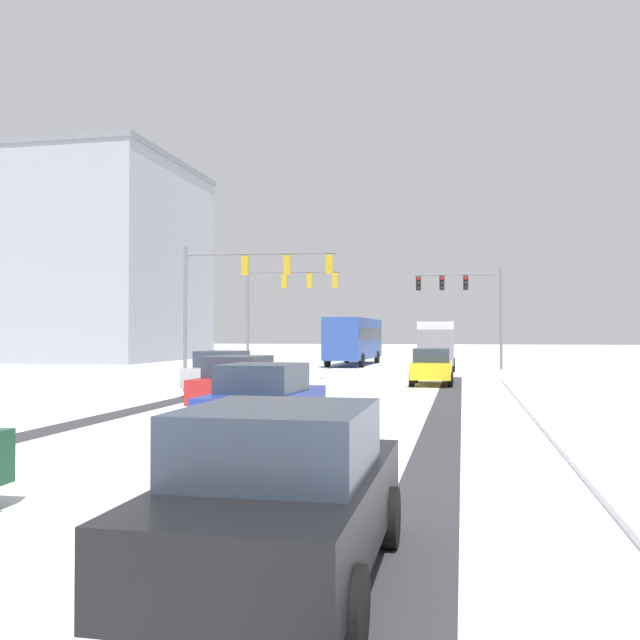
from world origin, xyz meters
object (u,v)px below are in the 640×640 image
(traffic_signal_far_left, at_px, (284,293))
(bus_oncoming, at_px, (354,338))
(car_red_third, at_px, (240,383))
(box_truck_delivery, at_px, (435,344))
(car_blue_fourth, at_px, (264,401))
(car_yellow_cab_lead, at_px, (432,366))
(office_building_far_left_block, at_px, (63,262))
(traffic_signal_far_right, at_px, (466,295))
(car_black_sixth, at_px, (283,494))
(car_silver_second, at_px, (223,372))
(traffic_signal_near_left, at_px, (246,280))

(traffic_signal_far_left, bearing_deg, bus_oncoming, 70.75)
(car_red_third, distance_m, box_truck_delivery, 25.36)
(car_red_third, bearing_deg, car_blue_fourth, -66.28)
(traffic_signal_far_left, xyz_separation_m, car_blue_fourth, (6.63, -27.27, -3.97))
(car_red_third, bearing_deg, car_yellow_cab_lead, 66.65)
(car_yellow_cab_lead, bearing_deg, office_building_far_left_block, 143.86)
(traffic_signal_far_right, distance_m, box_truck_delivery, 3.85)
(car_black_sixth, relative_size, box_truck_delivery, 0.55)
(car_red_third, xyz_separation_m, car_black_sixth, (4.82, -13.45, 0.00))
(car_blue_fourth, bearing_deg, bus_oncoming, 95.69)
(car_blue_fourth, bearing_deg, car_silver_second, 113.88)
(traffic_signal_far_right, distance_m, traffic_signal_far_left, 11.68)
(car_black_sixth, distance_m, bus_oncoming, 44.85)
(car_black_sixth, height_order, bus_oncoming, bus_oncoming)
(traffic_signal_far_left, bearing_deg, car_black_sixth, -75.49)
(car_yellow_cab_lead, height_order, car_silver_second, same)
(car_silver_second, relative_size, box_truck_delivery, 0.56)
(car_red_third, xyz_separation_m, box_truck_delivery, (4.72, 24.90, 0.82))
(car_silver_second, xyz_separation_m, car_black_sixth, (7.34, -19.11, 0.00))
(traffic_signal_far_right, bearing_deg, car_silver_second, -114.15)
(traffic_signal_near_left, height_order, office_building_far_left_block, office_building_far_left_block)
(bus_oncoming, bearing_deg, car_black_sixth, -82.06)
(car_yellow_cab_lead, height_order, car_blue_fourth, same)
(traffic_signal_near_left, distance_m, car_red_third, 13.50)
(car_yellow_cab_lead, bearing_deg, car_black_sixth, -90.57)
(traffic_signal_far_right, distance_m, car_red_third, 27.17)
(traffic_signal_near_left, height_order, box_truck_delivery, traffic_signal_near_left)
(box_truck_delivery, height_order, office_building_far_left_block, office_building_far_left_block)
(car_yellow_cab_lead, height_order, car_red_third, same)
(car_silver_second, xyz_separation_m, office_building_far_left_block, (-25.76, 30.46, 7.82))
(traffic_signal_far_right, height_order, car_black_sixth, traffic_signal_far_right)
(traffic_signal_far_left, xyz_separation_m, traffic_signal_near_left, (0.67, -9.91, 0.05))
(bus_oncoming, xyz_separation_m, office_building_far_left_block, (-26.91, 5.16, 6.64))
(traffic_signal_far_left, xyz_separation_m, car_silver_second, (1.90, -16.58, -3.97))
(car_silver_second, height_order, car_blue_fourth, same)
(traffic_signal_near_left, distance_m, car_blue_fourth, 18.79)
(car_silver_second, distance_m, car_black_sixth, 20.47)
(car_silver_second, bearing_deg, box_truck_delivery, 69.38)
(traffic_signal_far_right, xyz_separation_m, car_yellow_cab_lead, (-1.55, -14.29, -3.96))
(traffic_signal_far_left, xyz_separation_m, office_building_far_left_block, (-23.86, 13.88, 3.85))
(car_blue_fourth, xyz_separation_m, car_black_sixth, (2.61, -8.42, 0.00))
(car_blue_fourth, xyz_separation_m, bus_oncoming, (-3.58, 35.99, 1.18))
(traffic_signal_far_right, relative_size, car_black_sixth, 1.58)
(car_red_third, bearing_deg, car_silver_second, 114.01)
(traffic_signal_far_right, distance_m, traffic_signal_near_left, 17.20)
(traffic_signal_far_left, distance_m, box_truck_delivery, 10.03)
(traffic_signal_far_right, distance_m, office_building_far_left_block, 36.53)
(bus_oncoming, bearing_deg, traffic_signal_far_left, -109.25)
(traffic_signal_far_right, height_order, car_silver_second, traffic_signal_far_right)
(car_yellow_cab_lead, bearing_deg, car_red_third, -113.35)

